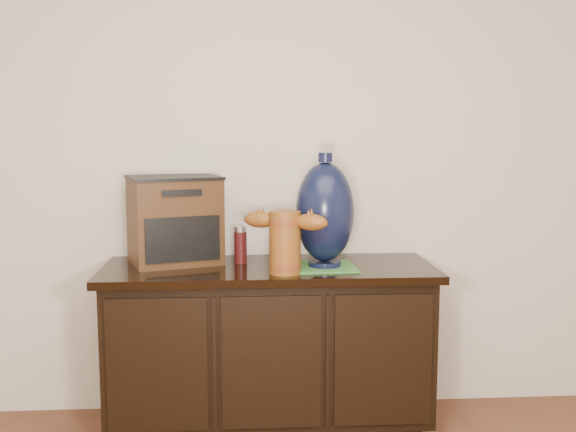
{
  "coord_description": "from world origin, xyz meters",
  "views": [
    {
      "loc": [
        -0.11,
        -0.69,
        1.36
      ],
      "look_at": [
        0.08,
        2.18,
        0.98
      ],
      "focal_mm": 42.0,
      "sensor_mm": 36.0,
      "label": 1
    }
  ],
  "objects": [
    {
      "name": "sideboard",
      "position": [
        0.0,
        2.23,
        0.39
      ],
      "size": [
        1.46,
        0.56,
        0.75
      ],
      "color": "black",
      "rests_on": "ground"
    },
    {
      "name": "terracotta_vessel",
      "position": [
        0.06,
        2.06,
        0.9
      ],
      "size": [
        0.36,
        0.21,
        0.26
      ],
      "rotation": [
        0.0,
        0.0,
        -0.42
      ],
      "color": "brown",
      "rests_on": "sideboard"
    },
    {
      "name": "lamp_base",
      "position": [
        0.24,
        2.17,
        1.0
      ],
      "size": [
        0.26,
        0.26,
        0.49
      ],
      "rotation": [
        0.0,
        0.0,
        0.04
      ],
      "color": "black",
      "rests_on": "green_mat"
    },
    {
      "name": "spray_can",
      "position": [
        -0.12,
        2.3,
        0.84
      ],
      "size": [
        0.06,
        0.06,
        0.17
      ],
      "color": "#550E10",
      "rests_on": "sideboard"
    },
    {
      "name": "green_mat",
      "position": [
        0.24,
        2.17,
        0.76
      ],
      "size": [
        0.27,
        0.27,
        0.01
      ],
      "primitive_type": "cube",
      "rotation": [
        0.0,
        0.0,
        0.04
      ],
      "color": "#356E31",
      "rests_on": "sideboard"
    },
    {
      "name": "room",
      "position": [
        0.0,
        0.0,
        1.3
      ],
      "size": [
        5.0,
        5.0,
        5.0
      ],
      "color": "#532F1C",
      "rests_on": "ground"
    },
    {
      "name": "tv_radio",
      "position": [
        -0.42,
        2.33,
        0.95
      ],
      "size": [
        0.47,
        0.42,
        0.39
      ],
      "rotation": [
        0.0,
        0.0,
        0.32
      ],
      "color": "#39210E",
      "rests_on": "sideboard"
    }
  ]
}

